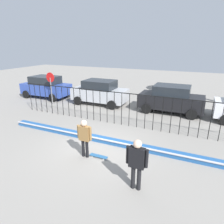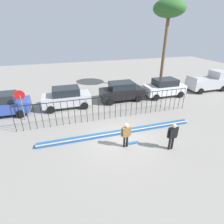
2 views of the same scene
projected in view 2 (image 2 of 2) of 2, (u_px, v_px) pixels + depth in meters
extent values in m
plane|color=gray|center=(122.00, 138.00, 11.77)|extent=(60.00, 60.00, 0.00)
cube|color=#235699|center=(119.00, 132.00, 12.25)|extent=(11.00, 0.36, 0.22)
cylinder|color=#B2B2B7|center=(120.00, 132.00, 12.04)|extent=(11.00, 0.09, 0.09)
cylinder|color=black|center=(13.00, 120.00, 12.08)|extent=(0.04, 0.04, 1.96)
cylinder|color=black|center=(21.00, 119.00, 12.20)|extent=(0.04, 0.04, 1.96)
cylinder|color=black|center=(28.00, 118.00, 12.33)|extent=(0.04, 0.04, 1.96)
cylinder|color=black|center=(35.00, 117.00, 12.45)|extent=(0.04, 0.04, 1.96)
cylinder|color=black|center=(42.00, 116.00, 12.57)|extent=(0.04, 0.04, 1.96)
cylinder|color=black|center=(49.00, 115.00, 12.69)|extent=(0.04, 0.04, 1.96)
cylinder|color=black|center=(55.00, 114.00, 12.81)|extent=(0.04, 0.04, 1.96)
cylinder|color=black|center=(62.00, 114.00, 12.93)|extent=(0.04, 0.04, 1.96)
cylinder|color=black|center=(68.00, 113.00, 13.06)|extent=(0.04, 0.04, 1.96)
cylinder|color=black|center=(74.00, 112.00, 13.18)|extent=(0.04, 0.04, 1.96)
cylinder|color=black|center=(81.00, 111.00, 13.30)|extent=(0.04, 0.04, 1.96)
cylinder|color=black|center=(87.00, 111.00, 13.42)|extent=(0.04, 0.04, 1.96)
cylinder|color=black|center=(93.00, 110.00, 13.54)|extent=(0.04, 0.04, 1.96)
cylinder|color=black|center=(98.00, 109.00, 13.67)|extent=(0.04, 0.04, 1.96)
cylinder|color=black|center=(104.00, 108.00, 13.79)|extent=(0.04, 0.04, 1.96)
cylinder|color=black|center=(110.00, 108.00, 13.91)|extent=(0.04, 0.04, 1.96)
cylinder|color=black|center=(115.00, 107.00, 14.03)|extent=(0.04, 0.04, 1.96)
cylinder|color=black|center=(121.00, 106.00, 14.15)|extent=(0.04, 0.04, 1.96)
cylinder|color=black|center=(126.00, 106.00, 14.28)|extent=(0.04, 0.04, 1.96)
cylinder|color=black|center=(131.00, 105.00, 14.40)|extent=(0.04, 0.04, 1.96)
cylinder|color=black|center=(137.00, 104.00, 14.52)|extent=(0.04, 0.04, 1.96)
cylinder|color=black|center=(142.00, 104.00, 14.64)|extent=(0.04, 0.04, 1.96)
cylinder|color=black|center=(147.00, 103.00, 14.76)|extent=(0.04, 0.04, 1.96)
cylinder|color=black|center=(152.00, 102.00, 14.89)|extent=(0.04, 0.04, 1.96)
cylinder|color=black|center=(156.00, 102.00, 15.01)|extent=(0.04, 0.04, 1.96)
cylinder|color=black|center=(161.00, 101.00, 15.13)|extent=(0.04, 0.04, 1.96)
cylinder|color=black|center=(166.00, 101.00, 15.25)|extent=(0.04, 0.04, 1.96)
cylinder|color=black|center=(170.00, 100.00, 15.37)|extent=(0.04, 0.04, 1.96)
cylinder|color=black|center=(175.00, 99.00, 15.50)|extent=(0.04, 0.04, 1.96)
cylinder|color=black|center=(179.00, 99.00, 15.62)|extent=(0.04, 0.04, 1.96)
cylinder|color=black|center=(184.00, 98.00, 15.74)|extent=(0.04, 0.04, 1.96)
cube|color=black|center=(110.00, 96.00, 13.49)|extent=(14.00, 0.04, 0.04)
cylinder|color=black|center=(124.00, 142.00, 10.76)|extent=(0.13, 0.13, 0.77)
cylinder|color=black|center=(127.00, 141.00, 10.81)|extent=(0.13, 0.13, 0.77)
cube|color=olive|center=(126.00, 132.00, 10.48)|extent=(0.47, 0.20, 0.64)
sphere|color=beige|center=(126.00, 125.00, 10.29)|extent=(0.25, 0.25, 0.25)
cylinder|color=olive|center=(122.00, 132.00, 10.39)|extent=(0.10, 0.10, 0.57)
cylinder|color=olive|center=(130.00, 131.00, 10.54)|extent=(0.10, 0.10, 0.57)
cube|color=#26598C|center=(132.00, 143.00, 11.22)|extent=(0.80, 0.20, 0.02)
cylinder|color=silver|center=(136.00, 142.00, 11.37)|extent=(0.05, 0.03, 0.05)
cylinder|color=silver|center=(137.00, 143.00, 11.24)|extent=(0.05, 0.03, 0.05)
cylinder|color=silver|center=(128.00, 143.00, 11.23)|extent=(0.05, 0.03, 0.05)
cylinder|color=silver|center=(129.00, 145.00, 11.10)|extent=(0.05, 0.03, 0.05)
cylinder|color=black|center=(169.00, 144.00, 10.54)|extent=(0.14, 0.14, 0.83)
cylinder|color=black|center=(172.00, 143.00, 10.59)|extent=(0.14, 0.14, 0.83)
cube|color=black|center=(173.00, 133.00, 10.23)|extent=(0.51, 0.22, 0.69)
sphere|color=beige|center=(174.00, 126.00, 10.02)|extent=(0.27, 0.27, 0.27)
cylinder|color=black|center=(168.00, 133.00, 10.14)|extent=(0.11, 0.11, 0.61)
cylinder|color=black|center=(177.00, 131.00, 10.30)|extent=(0.11, 0.11, 0.61)
cube|color=#2D479E|center=(2.00, 107.00, 14.58)|extent=(4.30, 1.90, 0.90)
cylinder|color=black|center=(24.00, 105.00, 15.97)|extent=(0.68, 0.22, 0.68)
cylinder|color=black|center=(21.00, 114.00, 14.34)|extent=(0.68, 0.22, 0.68)
cube|color=#B7BABF|center=(67.00, 99.00, 16.07)|extent=(4.30, 1.90, 0.90)
cube|color=#1E2328|center=(66.00, 91.00, 15.73)|extent=(2.36, 1.71, 0.66)
cylinder|color=black|center=(82.00, 98.00, 17.47)|extent=(0.68, 0.22, 0.68)
cylinder|color=black|center=(84.00, 106.00, 15.84)|extent=(0.68, 0.22, 0.68)
cylinder|color=black|center=(51.00, 102.00, 16.71)|extent=(0.68, 0.22, 0.68)
cylinder|color=black|center=(51.00, 110.00, 15.07)|extent=(0.68, 0.22, 0.68)
cube|color=black|center=(122.00, 93.00, 17.64)|extent=(4.30, 1.90, 0.90)
cube|color=#1E2328|center=(122.00, 85.00, 17.30)|extent=(2.37, 1.71, 0.66)
cylinder|color=black|center=(131.00, 93.00, 19.04)|extent=(0.68, 0.22, 0.68)
cylinder|color=black|center=(138.00, 99.00, 17.40)|extent=(0.68, 0.22, 0.68)
cylinder|color=black|center=(105.00, 95.00, 18.27)|extent=(0.68, 0.22, 0.68)
cylinder|color=black|center=(110.00, 102.00, 16.64)|extent=(0.68, 0.22, 0.68)
cube|color=silver|center=(164.00, 89.00, 18.73)|extent=(4.30, 1.90, 0.90)
cube|color=#1E2328|center=(165.00, 82.00, 18.39)|extent=(2.36, 1.71, 0.66)
cylinder|color=black|center=(170.00, 89.00, 20.13)|extent=(0.68, 0.22, 0.68)
cylinder|color=black|center=(181.00, 94.00, 18.50)|extent=(0.68, 0.22, 0.68)
cylinder|color=black|center=(148.00, 91.00, 19.37)|extent=(0.68, 0.22, 0.68)
cylinder|color=black|center=(156.00, 97.00, 17.73)|extent=(0.68, 0.22, 0.68)
cube|color=#B7B7BC|center=(207.00, 83.00, 20.44)|extent=(4.70, 1.90, 1.10)
cube|color=#B7B7BC|center=(219.00, 74.00, 20.40)|extent=(1.50, 1.75, 0.80)
cube|color=#B7B7BC|center=(192.00, 78.00, 19.52)|extent=(0.12, 1.75, 0.36)
cylinder|color=black|center=(210.00, 84.00, 21.91)|extent=(0.68, 0.22, 0.68)
cylinder|color=black|center=(223.00, 89.00, 20.28)|extent=(0.68, 0.22, 0.68)
cylinder|color=black|center=(189.00, 86.00, 21.08)|extent=(0.68, 0.22, 0.68)
cylinder|color=black|center=(201.00, 91.00, 19.44)|extent=(0.68, 0.22, 0.68)
cylinder|color=slate|center=(23.00, 108.00, 13.71)|extent=(0.07, 0.07, 2.10)
cylinder|color=red|center=(20.00, 95.00, 13.26)|extent=(0.76, 0.02, 0.76)
cylinder|color=brown|center=(164.00, 56.00, 19.99)|extent=(0.36, 0.36, 7.65)
ellipsoid|color=#2D6028|center=(169.00, 8.00, 17.91)|extent=(3.36, 3.36, 1.85)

